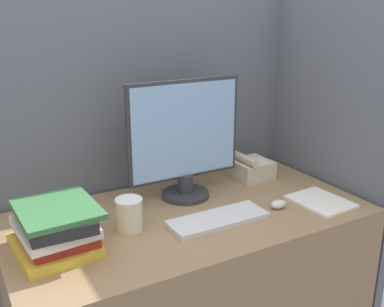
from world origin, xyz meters
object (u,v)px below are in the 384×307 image
Objects in this scene: book_stack at (56,229)px; coffee_cup at (129,214)px; desk_telephone at (251,168)px; monitor at (185,142)px; keyboard at (218,219)px; mouse at (278,204)px.

coffee_cup is at bearing 4.20° from book_stack.
coffee_cup is 0.26m from book_stack.
coffee_cup is 0.72m from desk_telephone.
monitor is 4.16× the size of coffee_cup.
coffee_cup is (-0.31, 0.10, 0.05)m from keyboard.
keyboard is 0.49m from desk_telephone.
keyboard is at bearing -91.56° from monitor.
keyboard is at bearing -140.66° from desk_telephone.
monitor reaches higher than desk_telephone.
book_stack is at bearing 171.40° from keyboard.
book_stack is (-0.57, -0.18, -0.16)m from monitor.
mouse is (0.26, -0.28, -0.22)m from monitor.
mouse is at bearing -108.24° from desk_telephone.
monitor is 0.62m from book_stack.
book_stack reaches higher than mouse.
desk_telephone is (0.11, 0.33, 0.03)m from mouse.
coffee_cup is (-0.31, -0.16, -0.18)m from monitor.
desk_telephone is (0.94, 0.23, -0.03)m from book_stack.
desk_telephone reaches higher than keyboard.
mouse is (0.27, -0.02, 0.01)m from keyboard.
book_stack is (-0.26, -0.02, 0.02)m from coffee_cup.
mouse is 0.38× the size of desk_telephone.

